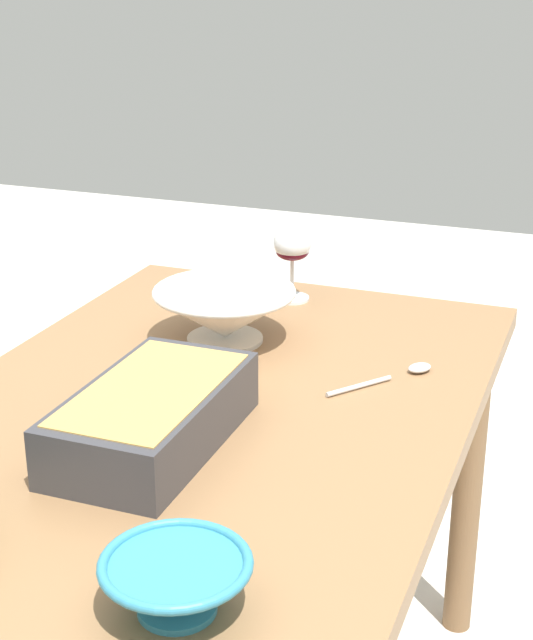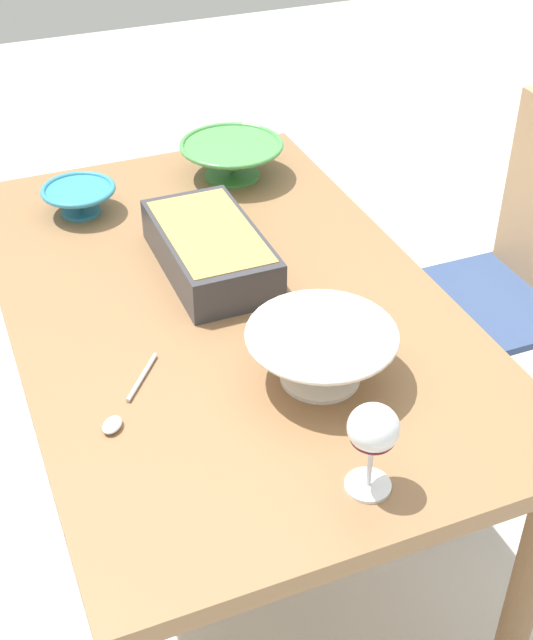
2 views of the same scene
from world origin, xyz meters
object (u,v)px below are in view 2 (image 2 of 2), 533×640
object	(u,v)px
dining_table	(225,335)
wine_glass	(373,433)
casserole_dish	(210,248)
serving_bowl	(232,158)
serving_spoon	(122,409)
chair	(500,284)
mixing_bowl	(321,353)
small_bowl	(79,198)

from	to	relation	value
dining_table	wine_glass	distance (m)	0.60
dining_table	casserole_dish	size ratio (longest dim) A/B	3.74
casserole_dish	serving_bowl	bearing A→B (deg)	-26.45
serving_bowl	serving_spoon	size ratio (longest dim) A/B	1.38
wine_glass	casserole_dish	size ratio (longest dim) A/B	0.44
chair	casserole_dish	distance (m)	0.83
dining_table	mixing_bowl	xyz separation A→B (m)	(-0.30, -0.07, 0.15)
casserole_dish	small_bowl	distance (m)	0.39
casserole_dish	wine_glass	bearing A→B (deg)	-178.31
mixing_bowl	small_bowl	xyz separation A→B (m)	(0.74, 0.26, -0.02)
chair	serving_spoon	world-z (taller)	chair
casserole_dish	mixing_bowl	world-z (taller)	mixing_bowl
small_bowl	casserole_dish	bearing A→B (deg)	-149.26
chair	casserole_dish	size ratio (longest dim) A/B	2.62
dining_table	chair	world-z (taller)	chair
mixing_bowl	serving_bowl	bearing A→B (deg)	-9.17
dining_table	chair	xyz separation A→B (m)	(0.13, -0.79, -0.15)
serving_spoon	serving_bowl	bearing A→B (deg)	-32.51
mixing_bowl	small_bowl	distance (m)	0.79
wine_glass	chair	bearing A→B (deg)	-47.73
casserole_dish	serving_spoon	bearing A→B (deg)	141.99
chair	small_bowl	world-z (taller)	chair
dining_table	wine_glass	size ratio (longest dim) A/B	8.50
small_bowl	serving_bowl	size ratio (longest dim) A/B	0.67
chair	mixing_bowl	xyz separation A→B (m)	(-0.43, 0.72, 0.30)
dining_table	chair	bearing A→B (deg)	-80.78
dining_table	serving_bowl	world-z (taller)	serving_bowl
chair	casserole_dish	bearing A→B (deg)	91.49
dining_table	serving_bowl	size ratio (longest dim) A/B	5.30
dining_table	casserole_dish	bearing A→B (deg)	-5.23
dining_table	wine_glass	xyz separation A→B (m)	(-0.56, -0.03, 0.21)
wine_glass	serving_bowl	world-z (taller)	wine_glass
dining_table	mixing_bowl	world-z (taller)	mixing_bowl
chair	serving_bowl	xyz separation A→B (m)	(0.36, 0.59, 0.30)
casserole_dish	serving_spoon	world-z (taller)	casserole_dish
chair	serving_spoon	size ratio (longest dim) A/B	5.12
wine_glass	serving_spoon	size ratio (longest dim) A/B	0.86
dining_table	wine_glass	world-z (taller)	wine_glass
casserole_dish	mixing_bowl	distance (m)	0.41
chair	mixing_bowl	size ratio (longest dim) A/B	3.56
wine_glass	serving_spoon	xyz separation A→B (m)	(0.30, 0.30, -0.10)
casserole_dish	dining_table	bearing A→B (deg)	174.77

